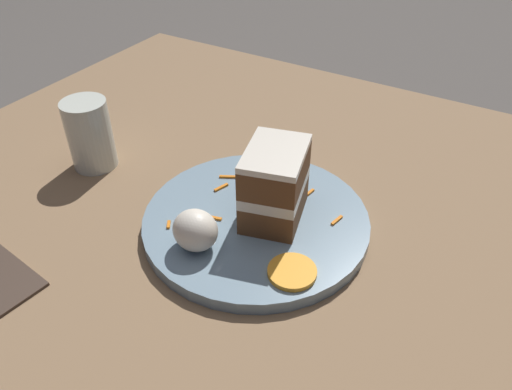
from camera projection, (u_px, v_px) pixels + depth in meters
The scene contains 8 objects.
ground_plane at pixel (273, 268), 0.65m from camera, with size 6.00×6.00×0.00m, color #4C4742.
dining_table at pixel (273, 261), 0.64m from camera, with size 1.26×1.08×0.03m, color #846647.
plate at pixel (256, 221), 0.67m from camera, with size 0.30×0.30×0.02m, color gray.
cake_slice at pixel (275, 184), 0.63m from camera, with size 0.09×0.11×0.10m.
cream_dollop at pixel (195, 230), 0.60m from camera, with size 0.06×0.05×0.05m, color silver.
orange_garnish at pixel (292, 272), 0.58m from camera, with size 0.06×0.06×0.01m, color orange.
carrot_shreds_scatter at pixel (247, 200), 0.69m from camera, with size 0.19×0.17×0.00m.
drinking_glass at pixel (91, 139), 0.76m from camera, with size 0.07×0.07×0.11m.
Camera 1 is at (-0.21, 0.40, 0.47)m, focal length 35.00 mm.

